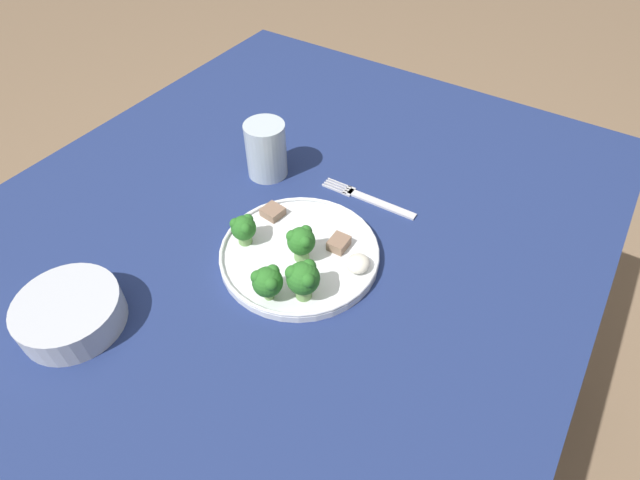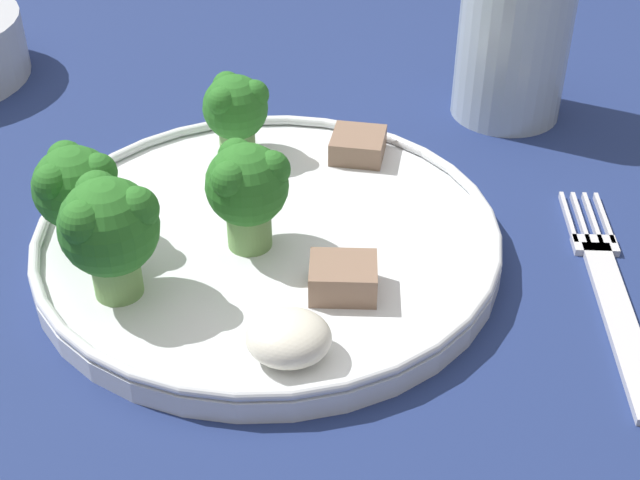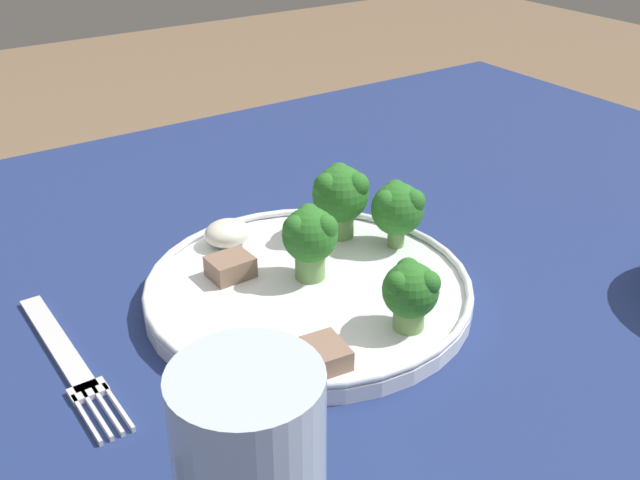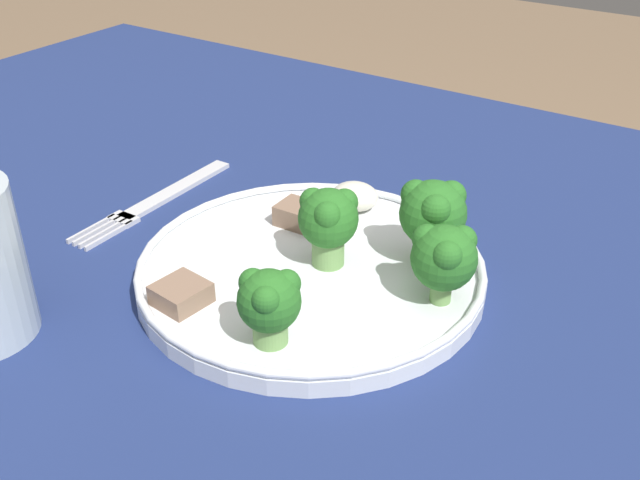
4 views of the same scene
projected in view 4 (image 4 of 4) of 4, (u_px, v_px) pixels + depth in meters
table at (237, 416)px, 0.55m from camera, size 1.25×0.99×0.71m
dinner_plate at (311, 270)px, 0.54m from camera, size 0.25×0.25×0.02m
fork at (158, 200)px, 0.65m from camera, size 0.02×0.18×0.00m
broccoli_floret_near_rim_left at (433, 214)px, 0.52m from camera, size 0.05×0.05×0.06m
broccoli_floret_center_left at (269, 301)px, 0.45m from camera, size 0.04×0.04×0.05m
broccoli_floret_back_left at (328, 219)px, 0.52m from camera, size 0.04×0.04×0.06m
broccoli_floret_front_left at (444, 256)px, 0.48m from camera, size 0.04×0.04×0.06m
meat_slice_front_slice at (181, 294)px, 0.49m from camera, size 0.03×0.04×0.01m
meat_slice_middle_slice at (299, 215)px, 0.59m from camera, size 0.03×0.03×0.02m
sauce_dollop at (351, 195)px, 0.61m from camera, size 0.04×0.04×0.02m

